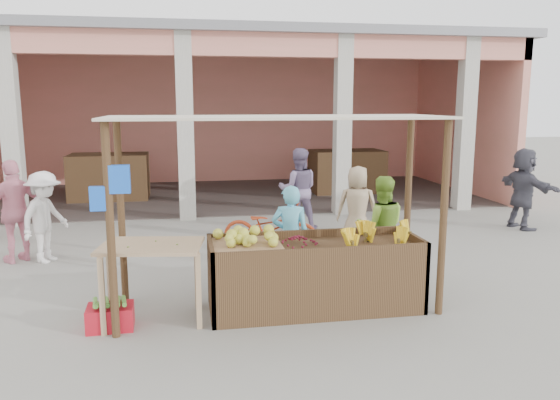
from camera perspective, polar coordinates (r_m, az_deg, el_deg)
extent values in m
plane|color=gray|center=(6.90, -0.52, -11.46)|extent=(60.00, 60.00, 0.00)
cube|color=#ED8B7C|center=(17.76, -6.72, 8.39)|extent=(14.00, 0.20, 4.00)
cube|color=#ED8B7C|center=(16.83, 18.33, 7.85)|extent=(0.20, 6.00, 4.00)
cube|color=#ED8B7C|center=(12.08, -5.19, 15.89)|extent=(14.00, 0.30, 0.50)
cube|color=gray|center=(14.94, -6.20, 16.13)|extent=(14.40, 6.40, 0.20)
cube|color=beige|center=(12.47, -26.27, 6.66)|extent=(0.35, 0.35, 4.00)
cube|color=beige|center=(11.98, -9.86, 7.45)|extent=(0.35, 0.35, 4.00)
cube|color=beige|center=(12.50, 6.54, 7.65)|extent=(0.35, 0.35, 4.00)
cube|color=beige|center=(13.66, 18.79, 7.39)|extent=(0.35, 0.35, 4.00)
cube|color=brown|center=(15.07, -17.39, 2.33)|extent=(2.00, 1.20, 1.20)
cube|color=brown|center=(15.63, 6.98, 2.99)|extent=(2.00, 1.20, 1.20)
cube|color=brown|center=(6.86, 3.64, -8.06)|extent=(2.60, 0.95, 0.80)
cylinder|color=brown|center=(6.08, -17.29, -3.31)|extent=(0.09, 0.09, 2.35)
cylinder|color=brown|center=(6.74, 16.71, -1.98)|extent=(0.09, 0.09, 2.35)
cylinder|color=brown|center=(7.10, -16.26, -1.35)|extent=(0.09, 0.09, 2.35)
cylinder|color=brown|center=(7.67, 13.21, -0.37)|extent=(0.09, 0.09, 2.35)
cube|color=beige|center=(6.50, -0.24, 8.65)|extent=(4.00, 1.35, 0.03)
cube|color=blue|center=(5.96, -16.44, 2.10)|extent=(0.22, 0.08, 0.30)
cube|color=blue|center=(6.02, -18.42, 0.15)|extent=(0.18, 0.07, 0.26)
cube|color=#9A734F|center=(6.64, -3.57, -4.80)|extent=(0.84, 0.72, 0.06)
ellipsoid|color=yellow|center=(6.61, -3.58, -3.90)|extent=(0.71, 0.62, 0.16)
ellipsoid|color=maroon|center=(6.73, 1.83, -4.15)|extent=(0.49, 0.40, 0.16)
cube|color=tan|center=(6.49, -13.33, -4.70)|extent=(1.25, 0.93, 0.04)
cube|color=tan|center=(6.37, -18.09, -9.61)|extent=(0.06, 0.06, 0.89)
cube|color=tan|center=(6.30, -8.50, -9.41)|extent=(0.06, 0.06, 0.89)
cube|color=tan|center=(6.99, -17.35, -7.78)|extent=(0.06, 0.06, 0.89)
cube|color=tan|center=(6.93, -8.67, -7.58)|extent=(0.06, 0.06, 0.89)
cube|color=#B51321|center=(6.64, -17.29, -11.61)|extent=(0.53, 0.39, 0.27)
ellipsoid|color=maroon|center=(12.42, 8.63, -0.42)|extent=(0.41, 0.41, 0.56)
ellipsoid|color=maroon|center=(12.57, 9.96, -0.33)|extent=(0.41, 0.41, 0.56)
imported|color=#60CBEF|center=(7.51, 1.10, -3.51)|extent=(0.67, 0.56, 1.53)
imported|color=#85B738|center=(8.06, 10.51, -2.54)|extent=(0.82, 0.56, 1.59)
imported|color=#9D3316|center=(9.27, -0.99, -2.87)|extent=(1.16, 1.82, 0.90)
imported|color=white|center=(9.47, -23.39, -1.31)|extent=(0.92, 1.14, 1.59)
imported|color=pink|center=(9.66, -25.93, -0.74)|extent=(1.15, 1.09, 1.77)
imported|color=tan|center=(9.58, 8.08, -0.34)|extent=(0.89, 0.71, 1.62)
imported|color=#43424E|center=(12.04, 24.09, 1.30)|extent=(0.86, 1.67, 1.73)
imported|color=slate|center=(10.91, 1.92, 1.53)|extent=(0.94, 0.62, 1.80)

